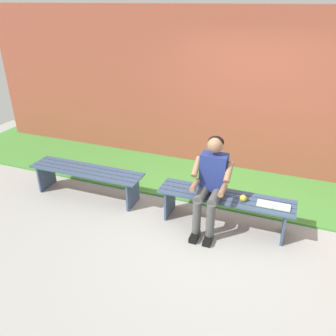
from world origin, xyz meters
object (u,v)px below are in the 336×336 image
(apple, at_px, (243,198))
(bench_near, at_px, (225,203))
(person_seated, at_px, (211,181))
(book_open, at_px, (273,206))
(bench_far, at_px, (87,176))

(apple, bearing_deg, bench_near, -10.33)
(person_seated, height_order, apple, person_seated)
(bench_near, height_order, person_seated, person_seated)
(person_seated, relative_size, apple, 14.29)
(person_seated, relative_size, book_open, 3.06)
(bench_near, bearing_deg, book_open, 177.41)
(bench_near, distance_m, person_seated, 0.40)
(bench_near, height_order, book_open, book_open)
(bench_near, distance_m, apple, 0.29)
(bench_far, distance_m, apple, 2.40)
(bench_far, distance_m, person_seated, 2.01)
(bench_near, bearing_deg, apple, 169.67)
(person_seated, bearing_deg, bench_far, -2.93)
(bench_far, bearing_deg, book_open, 179.42)
(bench_near, xyz_separation_m, apple, (-0.24, 0.04, 0.15))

